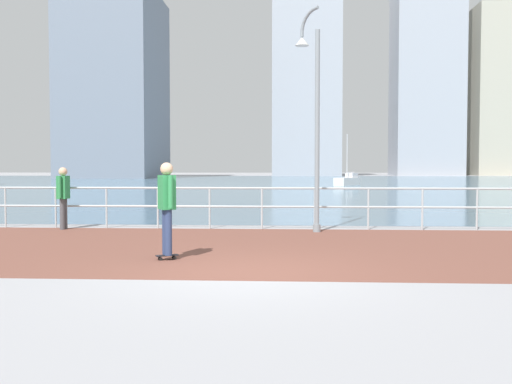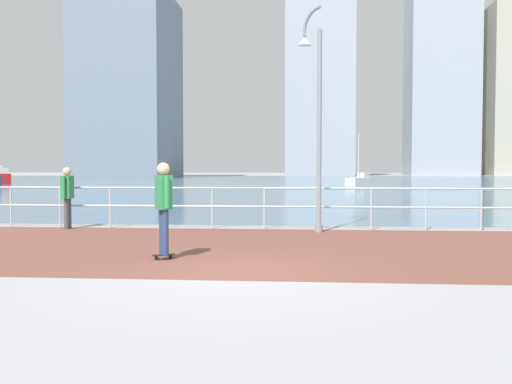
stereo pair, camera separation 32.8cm
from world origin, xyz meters
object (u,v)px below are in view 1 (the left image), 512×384
skateboarder (167,201)px  lamppost (313,108)px  sailboat_gray (348,180)px  bystander (63,193)px

skateboarder → lamppost: bearing=59.5°
skateboarder → sailboat_gray: 42.25m
skateboarder → bystander: (-3.80, 4.83, -0.08)m
bystander → sailboat_gray: size_ratio=0.36×
bystander → sailboat_gray: 38.42m
lamppost → bystander: lamppost is taller
bystander → lamppost: bearing=-1.2°
lamppost → skateboarder: lamppost is taller
lamppost → bystander: (-6.56, 0.14, -2.18)m
lamppost → sailboat_gray: bearing=83.0°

